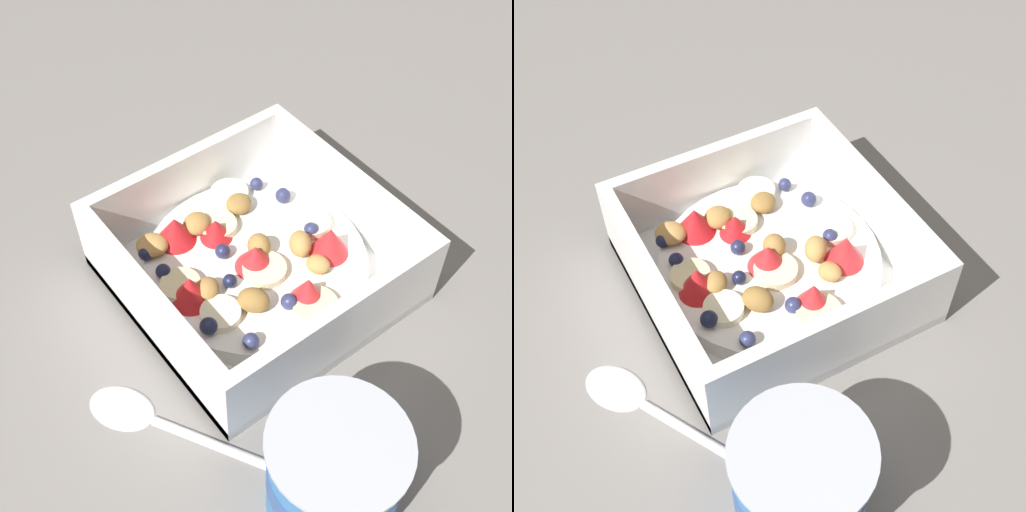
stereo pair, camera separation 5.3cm
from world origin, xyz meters
The scene contains 4 objects.
ground_plane centered at (0.00, 0.00, 0.00)m, with size 2.40×2.40×0.00m, color gray.
fruit_bowl centered at (-0.02, -0.01, 0.02)m, with size 0.19×0.19×0.07m.
spoon centered at (0.11, 0.04, 0.00)m, with size 0.10×0.16×0.01m.
yogurt_cup centered at (0.05, 0.15, 0.04)m, with size 0.08×0.08×0.08m.
Camera 1 is at (0.19, 0.26, 0.43)m, focal length 49.08 mm.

